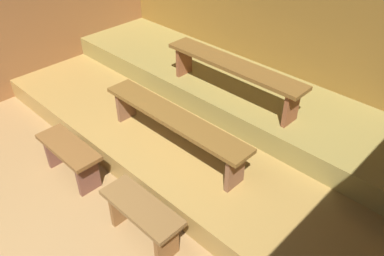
# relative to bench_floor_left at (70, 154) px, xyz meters

# --- Properties ---
(ground) EXTENTS (6.42, 4.85, 0.08)m
(ground) POSITION_rel_bench_floor_left_xyz_m (0.62, 0.84, -0.37)
(ground) COLOR olive
(wall_back) EXTENTS (6.42, 0.06, 2.71)m
(wall_back) POSITION_rel_bench_floor_left_xyz_m (0.62, 2.90, 1.03)
(wall_back) COLOR brown
(wall_back) RESTS_ON ground
(platform_lower) EXTENTS (5.62, 2.56, 0.28)m
(platform_lower) POSITION_rel_bench_floor_left_xyz_m (0.62, 1.59, -0.18)
(platform_lower) COLOR olive
(platform_lower) RESTS_ON ground
(platform_middle) EXTENTS (5.62, 1.29, 0.28)m
(platform_middle) POSITION_rel_bench_floor_left_xyz_m (0.62, 2.22, 0.10)
(platform_middle) COLOR olive
(platform_middle) RESTS_ON platform_lower
(bench_floor_left) EXTENTS (0.86, 0.32, 0.45)m
(bench_floor_left) POSITION_rel_bench_floor_left_xyz_m (0.00, 0.00, 0.00)
(bench_floor_left) COLOR brown
(bench_floor_left) RESTS_ON ground
(bench_floor_right) EXTENTS (0.86, 0.32, 0.45)m
(bench_floor_right) POSITION_rel_bench_floor_left_xyz_m (1.25, 0.00, 0.00)
(bench_floor_right) COLOR brown
(bench_floor_right) RESTS_ON ground
(bench_lower_center) EXTENTS (1.98, 0.32, 0.45)m
(bench_lower_center) POSITION_rel_bench_floor_left_xyz_m (0.71, 0.92, 0.32)
(bench_lower_center) COLOR brown
(bench_lower_center) RESTS_ON platform_lower
(bench_middle_center) EXTENTS (1.90, 0.32, 0.45)m
(bench_middle_center) POSITION_rel_bench_floor_left_xyz_m (0.73, 1.89, 0.60)
(bench_middle_center) COLOR brown
(bench_middle_center) RESTS_ON platform_middle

